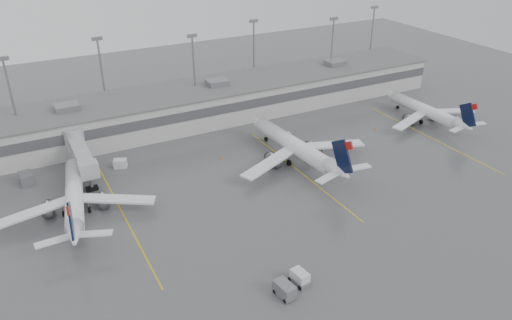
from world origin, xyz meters
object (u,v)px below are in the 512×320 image
jet_mid_left (74,198)px  jet_far_right (427,111)px  jet_mid_right (297,147)px  baggage_tug (300,279)px

jet_mid_left → jet_far_right: (82.56, 1.50, -0.18)m
jet_far_right → jet_mid_left: bearing=-179.2°
jet_far_right → jet_mid_right: bearing=-175.8°
baggage_tug → jet_mid_right: bearing=50.7°
jet_far_right → baggage_tug: 67.68m
jet_mid_left → jet_mid_right: 43.70m
jet_mid_left → jet_mid_right: size_ratio=0.90×
jet_mid_right → baggage_tug: jet_mid_right is taller
baggage_tug → jet_mid_left: bearing=118.4°
jet_mid_left → jet_mid_right: bearing=7.6°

